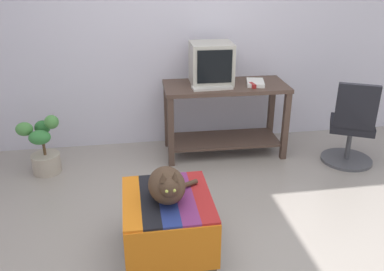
{
  "coord_description": "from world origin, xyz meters",
  "views": [
    {
      "loc": [
        -0.56,
        -2.39,
        1.98
      ],
      "look_at": [
        -0.04,
        0.85,
        0.55
      ],
      "focal_mm": 38.49,
      "sensor_mm": 36.0,
      "label": 1
    }
  ],
  "objects_px": {
    "book": "(255,83)",
    "office_chair": "(352,129)",
    "ottoman_with_blanket": "(168,225)",
    "tv_monitor": "(211,64)",
    "stapler": "(252,85)",
    "desk": "(225,107)",
    "cat": "(167,185)",
    "potted_plant": "(43,148)",
    "keyboard": "(212,87)"
  },
  "relations": [
    {
      "from": "keyboard",
      "to": "ottoman_with_blanket",
      "type": "xyz_separation_m",
      "value": [
        -0.61,
        -1.44,
        -0.56
      ]
    },
    {
      "from": "office_chair",
      "to": "cat",
      "type": "bearing_deg",
      "value": 56.46
    },
    {
      "from": "ottoman_with_blanket",
      "to": "cat",
      "type": "relative_size",
      "value": 1.76
    },
    {
      "from": "office_chair",
      "to": "tv_monitor",
      "type": "bearing_deg",
      "value": 4.91
    },
    {
      "from": "office_chair",
      "to": "stapler",
      "type": "xyz_separation_m",
      "value": [
        -0.96,
        0.33,
        0.4
      ]
    },
    {
      "from": "potted_plant",
      "to": "cat",
      "type": "bearing_deg",
      "value": -52.6
    },
    {
      "from": "desk",
      "to": "tv_monitor",
      "type": "distance_m",
      "value": 0.48
    },
    {
      "from": "ottoman_with_blanket",
      "to": "book",
      "type": "bearing_deg",
      "value": 54.55
    },
    {
      "from": "cat",
      "to": "office_chair",
      "type": "xyz_separation_m",
      "value": [
        1.98,
        1.12,
        -0.18
      ]
    },
    {
      "from": "book",
      "to": "office_chair",
      "type": "xyz_separation_m",
      "value": [
        0.9,
        -0.42,
        -0.4
      ]
    },
    {
      "from": "book",
      "to": "keyboard",
      "type": "bearing_deg",
      "value": -158.01
    },
    {
      "from": "cat",
      "to": "tv_monitor",
      "type": "bearing_deg",
      "value": 67.46
    },
    {
      "from": "book",
      "to": "stapler",
      "type": "xyz_separation_m",
      "value": [
        -0.06,
        -0.09,
        0.0
      ]
    },
    {
      "from": "ottoman_with_blanket",
      "to": "stapler",
      "type": "relative_size",
      "value": 6.36
    },
    {
      "from": "tv_monitor",
      "to": "office_chair",
      "type": "relative_size",
      "value": 0.49
    },
    {
      "from": "desk",
      "to": "book",
      "type": "bearing_deg",
      "value": -7.92
    },
    {
      "from": "book",
      "to": "cat",
      "type": "xyz_separation_m",
      "value": [
        -1.08,
        -1.54,
        -0.22
      ]
    },
    {
      "from": "tv_monitor",
      "to": "ottoman_with_blanket",
      "type": "bearing_deg",
      "value": -109.83
    },
    {
      "from": "desk",
      "to": "ottoman_with_blanket",
      "type": "distance_m",
      "value": 1.77
    },
    {
      "from": "book",
      "to": "ottoman_with_blanket",
      "type": "relative_size",
      "value": 0.37
    },
    {
      "from": "book",
      "to": "office_chair",
      "type": "height_order",
      "value": "office_chair"
    },
    {
      "from": "keyboard",
      "to": "office_chair",
      "type": "xyz_separation_m",
      "value": [
        1.37,
        -0.35,
        -0.4
      ]
    },
    {
      "from": "tv_monitor",
      "to": "book",
      "type": "xyz_separation_m",
      "value": [
        0.44,
        -0.12,
        -0.19
      ]
    },
    {
      "from": "keyboard",
      "to": "ottoman_with_blanket",
      "type": "bearing_deg",
      "value": -115.49
    },
    {
      "from": "desk",
      "to": "ottoman_with_blanket",
      "type": "relative_size",
      "value": 1.83
    },
    {
      "from": "tv_monitor",
      "to": "stapler",
      "type": "height_order",
      "value": "tv_monitor"
    },
    {
      "from": "book",
      "to": "stapler",
      "type": "bearing_deg",
      "value": -109.6
    },
    {
      "from": "book",
      "to": "office_chair",
      "type": "bearing_deg",
      "value": -11.93
    },
    {
      "from": "desk",
      "to": "cat",
      "type": "bearing_deg",
      "value": -114.59
    },
    {
      "from": "keyboard",
      "to": "desk",
      "type": "bearing_deg",
      "value": 33.6
    },
    {
      "from": "ottoman_with_blanket",
      "to": "potted_plant",
      "type": "distance_m",
      "value": 1.76
    },
    {
      "from": "cat",
      "to": "stapler",
      "type": "distance_m",
      "value": 1.79
    },
    {
      "from": "keyboard",
      "to": "office_chair",
      "type": "relative_size",
      "value": 0.45
    },
    {
      "from": "desk",
      "to": "cat",
      "type": "relative_size",
      "value": 3.24
    },
    {
      "from": "keyboard",
      "to": "cat",
      "type": "height_order",
      "value": "keyboard"
    },
    {
      "from": "desk",
      "to": "potted_plant",
      "type": "bearing_deg",
      "value": -173.08
    },
    {
      "from": "tv_monitor",
      "to": "cat",
      "type": "bearing_deg",
      "value": -109.52
    },
    {
      "from": "desk",
      "to": "ottoman_with_blanket",
      "type": "bearing_deg",
      "value": -114.97
    },
    {
      "from": "stapler",
      "to": "book",
      "type": "bearing_deg",
      "value": 49.67
    },
    {
      "from": "office_chair",
      "to": "stapler",
      "type": "distance_m",
      "value": 1.09
    },
    {
      "from": "potted_plant",
      "to": "stapler",
      "type": "height_order",
      "value": "stapler"
    },
    {
      "from": "ottoman_with_blanket",
      "to": "potted_plant",
      "type": "height_order",
      "value": "potted_plant"
    },
    {
      "from": "cat",
      "to": "desk",
      "type": "bearing_deg",
      "value": 62.38
    },
    {
      "from": "cat",
      "to": "office_chair",
      "type": "relative_size",
      "value": 0.45
    },
    {
      "from": "ottoman_with_blanket",
      "to": "cat",
      "type": "bearing_deg",
      "value": -89.91
    },
    {
      "from": "stapler",
      "to": "office_chair",
      "type": "bearing_deg",
      "value": -26.58
    },
    {
      "from": "tv_monitor",
      "to": "book",
      "type": "height_order",
      "value": "tv_monitor"
    },
    {
      "from": "desk",
      "to": "cat",
      "type": "height_order",
      "value": "desk"
    },
    {
      "from": "ottoman_with_blanket",
      "to": "cat",
      "type": "xyz_separation_m",
      "value": [
        0.0,
        -0.03,
        0.34
      ]
    },
    {
      "from": "tv_monitor",
      "to": "stapler",
      "type": "distance_m",
      "value": 0.48
    }
  ]
}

